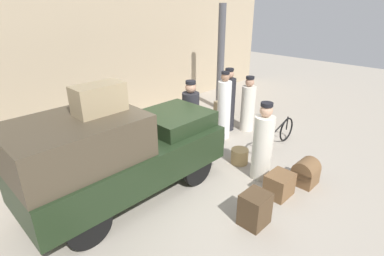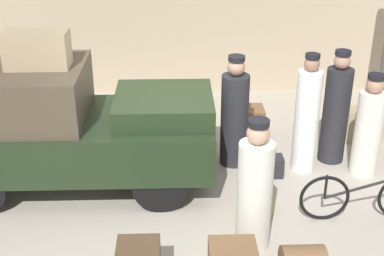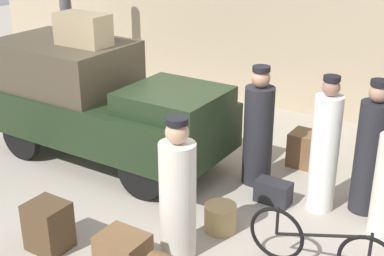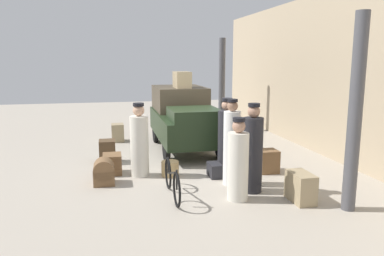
{
  "view_description": "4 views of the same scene",
  "coord_description": "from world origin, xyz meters",
  "px_view_note": "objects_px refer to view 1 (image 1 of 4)",
  "views": [
    {
      "loc": [
        -4.12,
        -4.05,
        3.57
      ],
      "look_at": [
        0.2,
        0.2,
        0.95
      ],
      "focal_mm": 28.0,
      "sensor_mm": 36.0,
      "label": 1
    },
    {
      "loc": [
        -0.02,
        -6.52,
        4.15
      ],
      "look_at": [
        0.2,
        0.2,
        0.95
      ],
      "focal_mm": 50.0,
      "sensor_mm": 36.0,
      "label": 2
    },
    {
      "loc": [
        3.86,
        -5.55,
        3.74
      ],
      "look_at": [
        0.2,
        0.2,
        0.95
      ],
      "focal_mm": 50.0,
      "sensor_mm": 36.0,
      "label": 3
    },
    {
      "loc": [
        9.33,
        -1.8,
        2.65
      ],
      "look_at": [
        0.2,
        0.2,
        0.95
      ],
      "focal_mm": 35.0,
      "sensor_mm": 36.0,
      "label": 4
    }
  ],
  "objects_px": {
    "porter_standing_middle": "(228,102)",
    "suitcase_small_leather": "(255,209)",
    "truck": "(116,152)",
    "porter_lifting_near_truck": "(191,118)",
    "trunk_on_truck_roof": "(99,99)",
    "suitcase_tan_flat": "(279,185)",
    "bicycle": "(276,135)",
    "porter_with_bicycle": "(224,108)",
    "wicker_basket": "(240,156)",
    "conductor_in_dark_uniform": "(248,106)",
    "porter_carrying_trunk": "(263,145)",
    "trunk_large_brown": "(178,123)",
    "trunk_umber_medium": "(224,109)",
    "trunk_barrel_dark": "(306,173)",
    "suitcase_black_upright": "(215,140)"
  },
  "relations": [
    {
      "from": "suitcase_small_leather",
      "to": "trunk_on_truck_roof",
      "type": "xyz_separation_m",
      "value": [
        -1.39,
        2.27,
        1.77
      ]
    },
    {
      "from": "bicycle",
      "to": "trunk_umber_medium",
      "type": "xyz_separation_m",
      "value": [
        0.75,
        2.34,
        -0.06
      ]
    },
    {
      "from": "trunk_large_brown",
      "to": "bicycle",
      "type": "bearing_deg",
      "value": -65.26
    },
    {
      "from": "bicycle",
      "to": "porter_carrying_trunk",
      "type": "xyz_separation_m",
      "value": [
        -1.53,
        -0.5,
        0.43
      ]
    },
    {
      "from": "truck",
      "to": "suitcase_tan_flat",
      "type": "distance_m",
      "value": 3.18
    },
    {
      "from": "conductor_in_dark_uniform",
      "to": "porter_carrying_trunk",
      "type": "xyz_separation_m",
      "value": [
        -1.93,
        -1.71,
        0.05
      ]
    },
    {
      "from": "porter_standing_middle",
      "to": "suitcase_small_leather",
      "type": "height_order",
      "value": "porter_standing_middle"
    },
    {
      "from": "conductor_in_dark_uniform",
      "to": "porter_carrying_trunk",
      "type": "relative_size",
      "value": 0.94
    },
    {
      "from": "trunk_barrel_dark",
      "to": "suitcase_black_upright",
      "type": "xyz_separation_m",
      "value": [
        0.01,
        2.48,
        -0.1
      ]
    },
    {
      "from": "bicycle",
      "to": "suitcase_black_upright",
      "type": "relative_size",
      "value": 3.49
    },
    {
      "from": "porter_lifting_near_truck",
      "to": "trunk_barrel_dark",
      "type": "distance_m",
      "value": 2.99
    },
    {
      "from": "trunk_barrel_dark",
      "to": "trunk_on_truck_roof",
      "type": "xyz_separation_m",
      "value": [
        -3.17,
        2.34,
        1.8
      ]
    },
    {
      "from": "porter_with_bicycle",
      "to": "suitcase_black_upright",
      "type": "relative_size",
      "value": 3.82
    },
    {
      "from": "porter_standing_middle",
      "to": "suitcase_tan_flat",
      "type": "relative_size",
      "value": 3.43
    },
    {
      "from": "conductor_in_dark_uniform",
      "to": "suitcase_tan_flat",
      "type": "distance_m",
      "value": 3.27
    },
    {
      "from": "porter_carrying_trunk",
      "to": "trunk_on_truck_roof",
      "type": "height_order",
      "value": "trunk_on_truck_roof"
    },
    {
      "from": "suitcase_small_leather",
      "to": "suitcase_black_upright",
      "type": "height_order",
      "value": "suitcase_small_leather"
    },
    {
      "from": "porter_with_bicycle",
      "to": "trunk_on_truck_roof",
      "type": "distance_m",
      "value": 3.98
    },
    {
      "from": "trunk_large_brown",
      "to": "trunk_umber_medium",
      "type": "xyz_separation_m",
      "value": [
        1.91,
        -0.17,
        0.01
      ]
    },
    {
      "from": "truck",
      "to": "trunk_on_truck_roof",
      "type": "relative_size",
      "value": 4.66
    },
    {
      "from": "trunk_barrel_dark",
      "to": "truck",
      "type": "bearing_deg",
      "value": 141.75
    },
    {
      "from": "suitcase_small_leather",
      "to": "trunk_large_brown",
      "type": "xyz_separation_m",
      "value": [
        1.71,
        3.75,
        -0.03
      ]
    },
    {
      "from": "truck",
      "to": "conductor_in_dark_uniform",
      "type": "distance_m",
      "value": 4.47
    },
    {
      "from": "bicycle",
      "to": "conductor_in_dark_uniform",
      "type": "xyz_separation_m",
      "value": [
        0.41,
        1.2,
        0.38
      ]
    },
    {
      "from": "porter_lifting_near_truck",
      "to": "trunk_on_truck_roof",
      "type": "relative_size",
      "value": 2.11
    },
    {
      "from": "suitcase_small_leather",
      "to": "porter_lifting_near_truck",
      "type": "bearing_deg",
      "value": 65.04
    },
    {
      "from": "bicycle",
      "to": "trunk_barrel_dark",
      "type": "distance_m",
      "value": 1.71
    },
    {
      "from": "trunk_barrel_dark",
      "to": "wicker_basket",
      "type": "bearing_deg",
      "value": 99.75
    },
    {
      "from": "trunk_on_truck_roof",
      "to": "trunk_barrel_dark",
      "type": "bearing_deg",
      "value": -36.41
    },
    {
      "from": "bicycle",
      "to": "suitcase_small_leather",
      "type": "relative_size",
      "value": 2.85
    },
    {
      "from": "trunk_large_brown",
      "to": "porter_carrying_trunk",
      "type": "bearing_deg",
      "value": -97.03
    },
    {
      "from": "porter_with_bicycle",
      "to": "porter_carrying_trunk",
      "type": "relative_size",
      "value": 1.09
    },
    {
      "from": "porter_standing_middle",
      "to": "trunk_barrel_dark",
      "type": "relative_size",
      "value": 3.27
    },
    {
      "from": "suitcase_small_leather",
      "to": "trunk_on_truck_roof",
      "type": "bearing_deg",
      "value": 121.58
    },
    {
      "from": "bicycle",
      "to": "conductor_in_dark_uniform",
      "type": "height_order",
      "value": "conductor_in_dark_uniform"
    },
    {
      "from": "wicker_basket",
      "to": "porter_with_bicycle",
      "type": "distance_m",
      "value": 1.62
    },
    {
      "from": "suitcase_small_leather",
      "to": "trunk_large_brown",
      "type": "relative_size",
      "value": 1.09
    },
    {
      "from": "truck",
      "to": "porter_lifting_near_truck",
      "type": "height_order",
      "value": "truck"
    },
    {
      "from": "truck",
      "to": "porter_standing_middle",
      "type": "height_order",
      "value": "truck"
    },
    {
      "from": "porter_with_bicycle",
      "to": "porter_standing_middle",
      "type": "bearing_deg",
      "value": 27.33
    },
    {
      "from": "wicker_basket",
      "to": "conductor_in_dark_uniform",
      "type": "xyz_separation_m",
      "value": [
        1.75,
        1.03,
        0.55
      ]
    },
    {
      "from": "porter_carrying_trunk",
      "to": "trunk_umber_medium",
      "type": "height_order",
      "value": "porter_carrying_trunk"
    },
    {
      "from": "truck",
      "to": "trunk_barrel_dark",
      "type": "bearing_deg",
      "value": -38.25
    },
    {
      "from": "porter_lifting_near_truck",
      "to": "trunk_barrel_dark",
      "type": "height_order",
      "value": "porter_lifting_near_truck"
    },
    {
      "from": "porter_carrying_trunk",
      "to": "porter_lifting_near_truck",
      "type": "bearing_deg",
      "value": 90.51
    },
    {
      "from": "truck",
      "to": "suitcase_tan_flat",
      "type": "relative_size",
      "value": 7.36
    },
    {
      "from": "conductor_in_dark_uniform",
      "to": "suitcase_tan_flat",
      "type": "bearing_deg",
      "value": -133.85
    },
    {
      "from": "wicker_basket",
      "to": "suitcase_black_upright",
      "type": "distance_m",
      "value": 1.03
    },
    {
      "from": "bicycle",
      "to": "porter_standing_middle",
      "type": "xyz_separation_m",
      "value": [
        0.03,
        1.64,
        0.49
      ]
    },
    {
      "from": "suitcase_small_leather",
      "to": "suitcase_tan_flat",
      "type": "bearing_deg",
      "value": 6.33
    }
  ]
}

